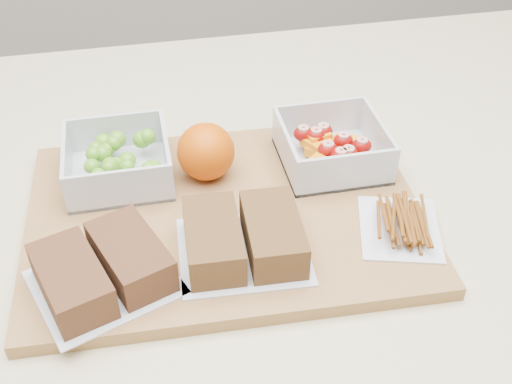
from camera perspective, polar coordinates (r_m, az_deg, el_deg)
cutting_board at (r=0.70m, az=-2.76°, el=-2.12°), size 0.43×0.32×0.02m
grape_container at (r=0.74m, az=-12.03°, el=2.74°), size 0.12×0.12×0.05m
fruit_container at (r=0.75m, az=6.72°, el=3.85°), size 0.12×0.12×0.05m
orange at (r=0.72m, az=-4.48°, el=3.60°), size 0.07×0.07×0.07m
sandwich_bag_left at (r=0.62m, az=-13.52°, el=-6.69°), size 0.16×0.15×0.04m
sandwich_bag_center at (r=0.63m, az=-1.14°, el=-4.08°), size 0.13×0.12×0.04m
pretzel_bag at (r=0.68m, az=12.74°, el=-2.56°), size 0.10×0.12×0.02m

